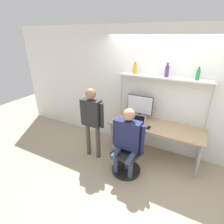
# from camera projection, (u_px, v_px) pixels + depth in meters

# --- Properties ---
(ground_plane) EXTENTS (12.00, 12.00, 0.00)m
(ground_plane) POSITION_uv_depth(u_px,v_px,m) (147.00, 165.00, 3.63)
(ground_plane) COLOR tan
(wall_back) EXTENTS (8.00, 0.06, 2.70)m
(wall_back) POSITION_uv_depth(u_px,v_px,m) (163.00, 94.00, 3.67)
(wall_back) COLOR white
(wall_back) RESTS_ON ground_plane
(desk) EXTENTS (1.91, 0.68, 0.77)m
(desk) POSITION_uv_depth(u_px,v_px,m) (155.00, 129.00, 3.64)
(desk) COLOR tan
(desk) RESTS_ON ground_plane
(shelf_unit) EXTENTS (1.81, 0.26, 1.75)m
(shelf_unit) POSITION_uv_depth(u_px,v_px,m) (162.00, 89.00, 3.48)
(shelf_unit) COLOR white
(shelf_unit) RESTS_ON ground_plane
(monitor) EXTENTS (0.57, 0.22, 0.53)m
(monitor) POSITION_uv_depth(u_px,v_px,m) (140.00, 106.00, 3.79)
(monitor) COLOR black
(monitor) RESTS_ON desk
(laptop) EXTENTS (0.29, 0.21, 0.20)m
(laptop) POSITION_uv_depth(u_px,v_px,m) (138.00, 122.00, 3.62)
(laptop) COLOR #BCBCC1
(laptop) RESTS_ON desk
(cell_phone) EXTENTS (0.07, 0.15, 0.01)m
(cell_phone) POSITION_uv_depth(u_px,v_px,m) (148.00, 128.00, 3.51)
(cell_phone) COLOR black
(cell_phone) RESTS_ON desk
(office_chair) EXTENTS (0.56, 0.56, 0.90)m
(office_chair) POSITION_uv_depth(u_px,v_px,m) (128.00, 159.00, 3.41)
(office_chair) COLOR black
(office_chair) RESTS_ON ground_plane
(person_seated) EXTENTS (0.62, 0.47, 1.34)m
(person_seated) POSITION_uv_depth(u_px,v_px,m) (127.00, 137.00, 3.17)
(person_seated) COLOR #38425B
(person_seated) RESTS_ON ground_plane
(person_standing) EXTENTS (0.55, 0.21, 1.56)m
(person_standing) POSITION_uv_depth(u_px,v_px,m) (92.00, 116.00, 3.55)
(person_standing) COLOR #4C473D
(person_standing) RESTS_ON ground_plane
(bottle_purple) EXTENTS (0.07, 0.07, 0.26)m
(bottle_purple) POSITION_uv_depth(u_px,v_px,m) (167.00, 71.00, 3.31)
(bottle_purple) COLOR #593372
(bottle_purple) RESTS_ON shelf_unit
(bottle_amber) EXTENTS (0.08, 0.08, 0.23)m
(bottle_amber) POSITION_uv_depth(u_px,v_px,m) (135.00, 69.00, 3.59)
(bottle_amber) COLOR gold
(bottle_amber) RESTS_ON shelf_unit
(bottle_green) EXTENTS (0.07, 0.07, 0.22)m
(bottle_green) POSITION_uv_depth(u_px,v_px,m) (198.00, 75.00, 3.09)
(bottle_green) COLOR #2D8C3F
(bottle_green) RESTS_ON shelf_unit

